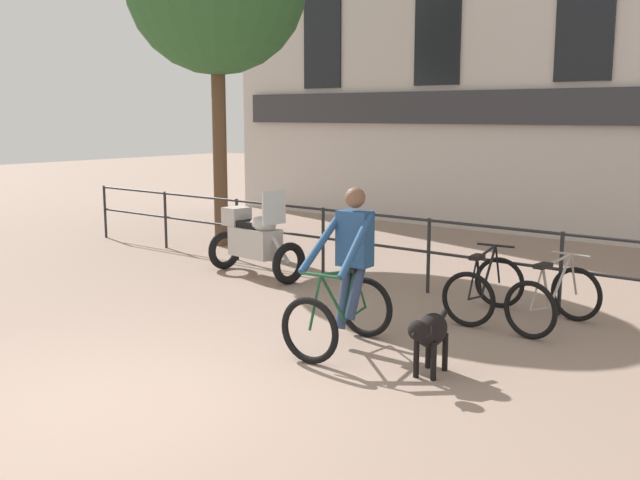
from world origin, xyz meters
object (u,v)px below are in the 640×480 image
Objects in this scene: parked_bicycle_near_lamp at (484,288)px; parked_bicycle_mid_left at (554,299)px; parked_motorcycle at (254,240)px; cyclist_with_bike at (346,277)px; dog at (429,332)px.

parked_bicycle_near_lamp is 0.88m from parked_bicycle_mid_left.
parked_bicycle_near_lamp is (3.82, 0.08, -0.20)m from parked_motorcycle.
parked_motorcycle is 3.83m from parked_bicycle_near_lamp.
cyclist_with_bike is 1.00× the size of parked_motorcycle.
parked_bicycle_mid_left is at bearing 48.12° from cyclist_with_bike.
cyclist_with_bike is 1.96× the size of dog.
parked_bicycle_near_lamp is at bearing 94.29° from dog.
dog is 0.74× the size of parked_bicycle_near_lamp.
parked_motorcycle is (-4.38, 2.17, 0.13)m from dog.
dog is at bearing 97.83° from parked_bicycle_near_lamp.
cyclist_with_bike is 2.13m from parked_bicycle_near_lamp.
dog is at bearing 88.92° from parked_bicycle_mid_left.
dog is 4.89m from parked_motorcycle.
parked_motorcycle is at bearing 143.83° from cyclist_with_bike.
cyclist_with_bike is at bearing 158.55° from dog.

